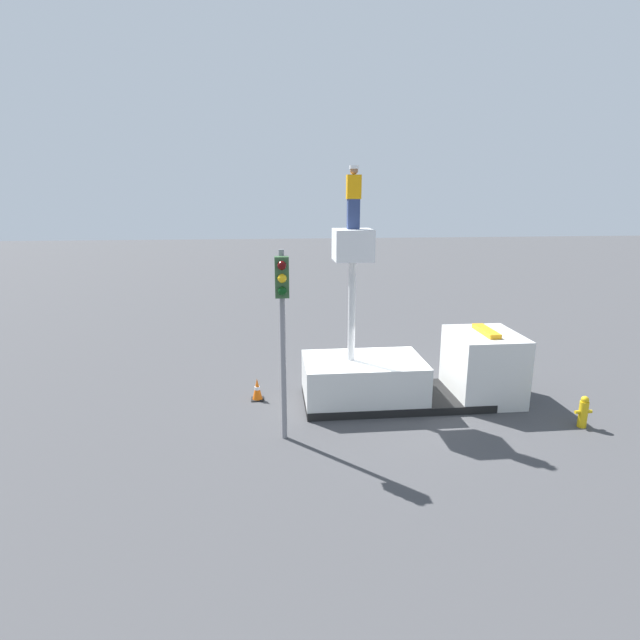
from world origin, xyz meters
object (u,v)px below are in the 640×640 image
worker (354,198)px  traffic_light_pole (282,309)px  fire_hydrant (583,412)px  bucket_truck (413,372)px  traffic_cone_rear (257,390)px

worker → traffic_light_pole: 4.07m
fire_hydrant → worker: bearing=159.9°
bucket_truck → traffic_cone_rear: size_ratio=9.42×
worker → traffic_light_pole: worker is taller
bucket_truck → fire_hydrant: bucket_truck is taller
fire_hydrant → traffic_cone_rear: size_ratio=1.29×
traffic_light_pole → traffic_cone_rear: size_ratio=7.07×
fire_hydrant → traffic_cone_rear: 9.52m
fire_hydrant → bucket_truck: bearing=151.8°
traffic_light_pole → fire_hydrant: size_ratio=5.48×
fire_hydrant → traffic_cone_rear: (-9.09, 2.84, -0.11)m
worker → fire_hydrant: worker is taller
traffic_light_pole → fire_hydrant: traffic_light_pole is taller
fire_hydrant → traffic_cone_rear: fire_hydrant is taller
bucket_truck → traffic_light_pole: size_ratio=1.33×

